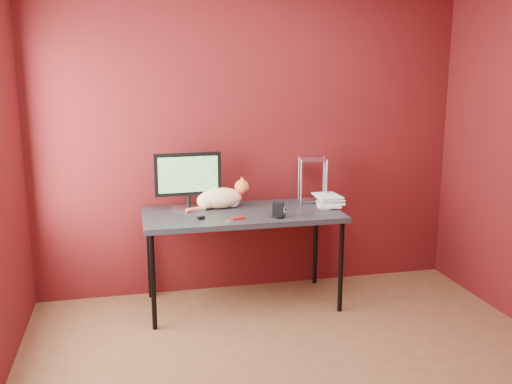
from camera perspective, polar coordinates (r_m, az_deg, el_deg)
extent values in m
cube|color=#490D0F|center=(4.66, -0.55, 5.80)|extent=(3.50, 0.02, 2.60)
cube|color=black|center=(4.36, -1.41, -2.26)|extent=(1.50, 0.70, 0.04)
cylinder|color=black|center=(4.12, -10.25, -8.86)|extent=(0.04, 0.04, 0.71)
cylinder|color=black|center=(4.39, 8.48, -7.44)|extent=(0.04, 0.04, 0.71)
cylinder|color=black|center=(4.68, -10.60, -6.25)|extent=(0.04, 0.04, 0.71)
cylinder|color=black|center=(4.92, 5.97, -5.17)|extent=(0.04, 0.04, 0.71)
cube|color=#AEAEB3|center=(4.46, -6.73, -1.63)|extent=(0.24, 0.17, 0.02)
cylinder|color=black|center=(4.45, -6.75, -0.89)|extent=(0.03, 0.03, 0.10)
cube|color=black|center=(4.40, -6.82, 1.78)|extent=(0.51, 0.05, 0.33)
cube|color=#155216|center=(4.40, -6.82, 1.78)|extent=(0.46, 0.02, 0.27)
ellipsoid|color=orange|center=(4.47, -3.61, -0.59)|extent=(0.35, 0.18, 0.16)
ellipsoid|color=orange|center=(4.46, -4.90, -0.85)|extent=(0.16, 0.15, 0.13)
sphere|color=white|center=(4.49, -2.32, -0.84)|extent=(0.11, 0.11, 0.11)
sphere|color=#DD5D2B|center=(4.48, -1.44, 0.53)|extent=(0.11, 0.11, 0.11)
cone|color=#DD5D2B|center=(4.44, -1.31, 1.17)|extent=(0.04, 0.04, 0.05)
cone|color=#DD5D2B|center=(4.50, -1.45, 1.30)|extent=(0.04, 0.04, 0.05)
cylinder|color=red|center=(4.49, -1.63, -0.05)|extent=(0.08, 0.08, 0.01)
cylinder|color=#DD5D2B|center=(4.41, -5.97, -1.69)|extent=(0.18, 0.10, 0.03)
ellipsoid|color=white|center=(4.22, 2.45, -1.88)|extent=(0.09, 0.09, 0.08)
ellipsoid|color=black|center=(4.18, 2.36, -1.88)|extent=(0.02, 0.01, 0.03)
ellipsoid|color=black|center=(4.19, 2.81, -1.85)|extent=(0.02, 0.01, 0.03)
cube|color=black|center=(4.19, 2.59, -2.19)|extent=(0.05, 0.02, 0.00)
cylinder|color=black|center=(4.20, 2.24, -2.47)|extent=(0.10, 0.10, 0.01)
cube|color=black|center=(4.18, 2.25, -1.72)|extent=(0.10, 0.10, 0.10)
imported|color=beige|center=(4.55, 6.22, 0.15)|extent=(0.24, 0.29, 0.25)
imported|color=beige|center=(4.51, 6.29, 3.26)|extent=(0.22, 0.28, 0.25)
imported|color=beige|center=(4.48, 6.36, 6.41)|extent=(0.20, 0.26, 0.25)
imported|color=beige|center=(4.46, 6.44, 9.61)|extent=(0.20, 0.26, 0.25)
cylinder|color=#AEAEB3|center=(4.58, 4.78, 0.96)|extent=(0.01, 0.01, 0.36)
cylinder|color=#AEAEB3|center=(4.64, 7.23, 1.07)|extent=(0.01, 0.01, 0.36)
cylinder|color=#AEAEB3|center=(4.74, 4.16, 1.36)|extent=(0.01, 0.01, 0.36)
cylinder|color=#AEAEB3|center=(4.80, 6.54, 1.46)|extent=(0.01, 0.01, 0.36)
cube|color=#AEAEB3|center=(4.73, 5.64, -0.81)|extent=(0.24, 0.21, 0.01)
cube|color=#AEAEB3|center=(4.66, 5.72, 3.27)|extent=(0.24, 0.21, 0.01)
cube|color=#970B0C|center=(4.14, -1.75, -2.66)|extent=(0.09, 0.04, 0.02)
cube|color=black|center=(4.16, -5.53, -2.57)|extent=(0.06, 0.05, 0.02)
cylinder|color=#AEAEB3|center=(4.10, -2.79, -2.92)|extent=(0.04, 0.04, 0.00)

